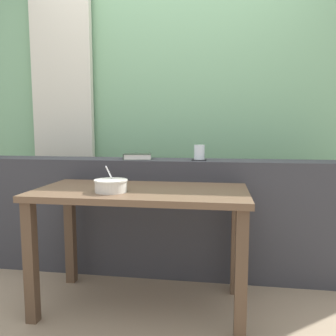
{
  "coord_description": "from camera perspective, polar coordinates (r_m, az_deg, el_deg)",
  "views": [
    {
      "loc": [
        0.41,
        -1.81,
        1.05
      ],
      "look_at": [
        0.07,
        0.46,
        0.78
      ],
      "focal_mm": 36.06,
      "sensor_mm": 36.0,
      "label": 1
    }
  ],
  "objects": [
    {
      "name": "ground",
      "position": [
        2.14,
        -4.03,
        -22.84
      ],
      "size": [
        8.0,
        8.0,
        0.0
      ],
      "primitive_type": "plane",
      "color": "gray"
    },
    {
      "name": "outdoor_backdrop",
      "position": [
        3.08,
        0.82,
        13.18
      ],
      "size": [
        4.8,
        0.08,
        2.8
      ],
      "primitive_type": "cube",
      "color": "#7AAD7F",
      "rests_on": "ground"
    },
    {
      "name": "curtain_left_panel",
      "position": [
        3.26,
        -17.31,
        9.88
      ],
      "size": [
        0.56,
        0.06,
        2.5
      ],
      "primitive_type": "cube",
      "color": "beige",
      "rests_on": "ground"
    },
    {
      "name": "dark_console_ledge",
      "position": [
        2.48,
        -1.33,
        -8.15
      ],
      "size": [
        2.8,
        0.28,
        0.83
      ],
      "primitive_type": "cube",
      "color": "#38383D",
      "rests_on": "ground"
    },
    {
      "name": "breakfast_table",
      "position": [
        1.96,
        -4.53,
        -6.92
      ],
      "size": [
        1.21,
        0.59,
        0.71
      ],
      "color": "brown",
      "rests_on": "ground"
    },
    {
      "name": "coaster_square",
      "position": [
        2.35,
        5.3,
        1.39
      ],
      "size": [
        0.1,
        0.1,
        0.0
      ],
      "primitive_type": "cube",
      "color": "black",
      "rests_on": "dark_console_ledge"
    },
    {
      "name": "juice_glass",
      "position": [
        2.35,
        5.32,
        2.59
      ],
      "size": [
        0.07,
        0.07,
        0.1
      ],
      "color": "white",
      "rests_on": "coaster_square"
    },
    {
      "name": "closed_book",
      "position": [
        2.43,
        -5.19,
        1.97
      ],
      "size": [
        0.22,
        0.18,
        0.04
      ],
      "color": "#334233",
      "rests_on": "dark_console_ledge"
    },
    {
      "name": "soup_bowl",
      "position": [
        1.87,
        -9.62,
        -2.97
      ],
      "size": [
        0.18,
        0.18,
        0.15
      ],
      "color": "silver",
      "rests_on": "breakfast_table"
    }
  ]
}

